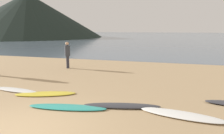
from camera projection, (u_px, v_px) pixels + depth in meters
ground_plane at (119, 66)px, 14.28m from camera, size 120.00×120.00×0.20m
ocean_water at (161, 36)px, 62.82m from camera, size 140.00×100.00×0.01m
headland_hill at (28, 15)px, 54.94m from camera, size 38.54×38.54×11.35m
surfboard_2 at (16, 90)px, 8.22m from camera, size 2.08×0.63×0.08m
surfboard_3 at (45, 94)px, 7.77m from camera, size 2.29×1.35×0.06m
surfboard_4 at (67, 107)px, 6.45m from camera, size 2.52×0.89×0.07m
surfboard_5 at (122, 106)px, 6.55m from camera, size 2.46×0.97×0.09m
surfboard_6 at (182, 115)px, 5.85m from camera, size 2.41×0.95×0.10m
person_1 at (67, 53)px, 12.69m from camera, size 0.33×0.33×1.62m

